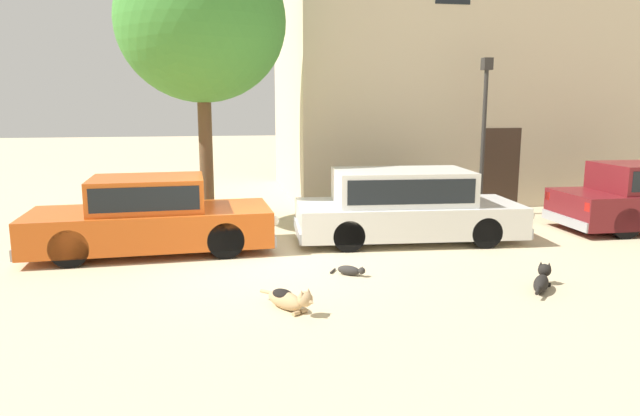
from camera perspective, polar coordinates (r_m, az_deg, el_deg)
name	(u,v)px	position (r m, az deg, el deg)	size (l,w,h in m)	color
ground_plane	(267,263)	(10.08, -5.27, -5.42)	(80.00, 80.00, 0.00)	#CCB78E
parked_sedan_nearest	(151,215)	(11.08, -16.43, -0.68)	(4.55, 1.92, 1.40)	#D15619
parked_sedan_second	(405,204)	(11.67, 8.41, 0.43)	(4.67, 2.15, 1.42)	silver
apartment_block	(521,56)	(19.63, 19.31, 14.05)	(14.81, 6.47, 8.38)	beige
stray_dog_spotted	(288,299)	(7.78, -3.14, -8.98)	(0.67, 0.93, 0.37)	tan
stray_dog_tan	(542,280)	(9.22, 21.13, -6.69)	(0.69, 0.86, 0.35)	black
stray_cat	(350,270)	(9.32, 3.00, -6.19)	(0.53, 0.49, 0.17)	#2D2B28
street_lamp	(484,116)	(14.46, 15.97, 8.74)	(0.22, 0.22, 3.78)	#2D2B28
acacia_tree_left	(201,22)	(12.99, -11.67, 17.60)	(3.58, 3.22, 6.14)	brown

